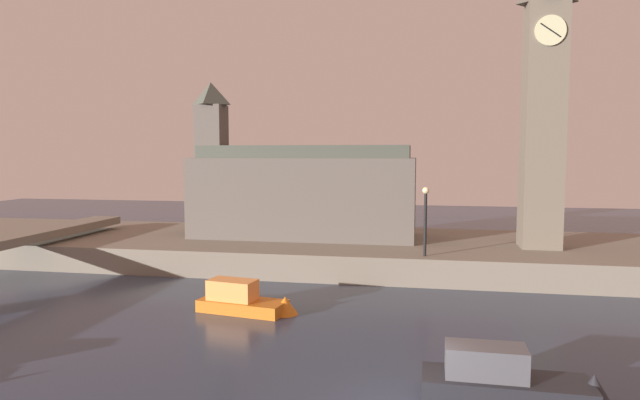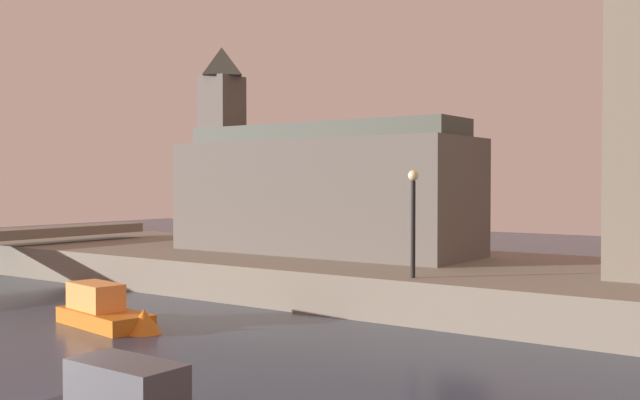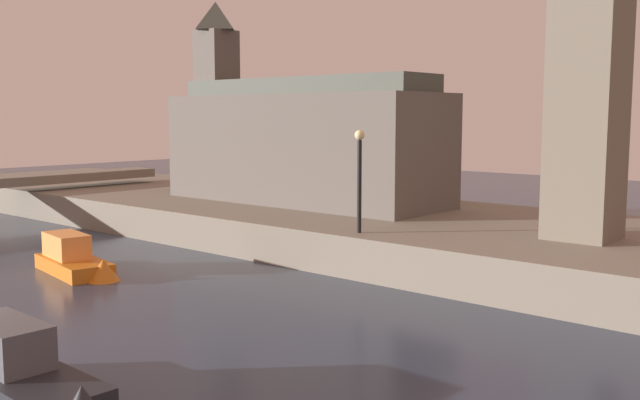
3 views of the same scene
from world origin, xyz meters
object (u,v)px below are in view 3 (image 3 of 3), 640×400
parliament_hall (297,140)px  boat_barge_dark (31,383)px  boat_patrol_orange (79,262)px  streetlamp (359,168)px

parliament_hall → boat_barge_dark: size_ratio=2.71×
boat_patrol_orange → parliament_hall: bearing=93.6°
parliament_hall → boat_barge_dark: bearing=-60.6°
streetlamp → boat_barge_dark: 14.29m
parliament_hall → streetlamp: parliament_hall is taller
boat_patrol_orange → streetlamp: bearing=41.8°
parliament_hall → boat_patrol_orange: bearing=-86.4°
parliament_hall → streetlamp: 9.97m
parliament_hall → boat_barge_dark: 22.44m
streetlamp → boat_patrol_orange: bearing=-138.2°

